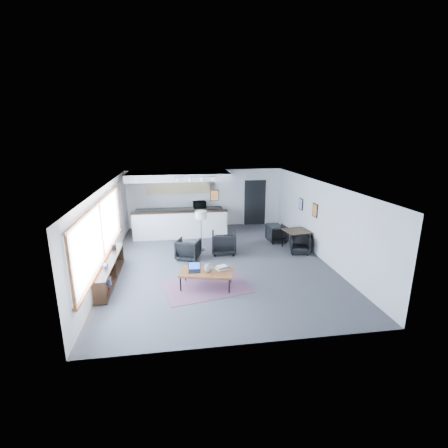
{
  "coord_description": "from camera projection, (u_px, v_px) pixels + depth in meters",
  "views": [
    {
      "loc": [
        -1.34,
        -10.07,
        4.12
      ],
      "look_at": [
        0.24,
        0.4,
        1.18
      ],
      "focal_mm": 26.0,
      "sensor_mm": 36.0,
      "label": 1
    }
  ],
  "objects": [
    {
      "name": "console",
      "position": [
        110.0,
        271.0,
        9.33
      ],
      "size": [
        0.35,
        3.0,
        0.8
      ],
      "color": "black",
      "rests_on": "floor"
    },
    {
      "name": "wall_art_lower",
      "position": [
        315.0,
        210.0,
        11.35
      ],
      "size": [
        0.03,
        0.38,
        0.48
      ],
      "color": "black",
      "rests_on": "room"
    },
    {
      "name": "window",
      "position": [
        101.0,
        232.0,
        9.14
      ],
      "size": [
        0.1,
        5.95,
        1.66
      ],
      "color": "#8CBFFF",
      "rests_on": "room"
    },
    {
      "name": "armchair_right",
      "position": [
        224.0,
        242.0,
        11.55
      ],
      "size": [
        0.93,
        0.88,
        0.86
      ],
      "primitive_type": "imported",
      "rotation": [
        0.0,
        0.0,
        3.01
      ],
      "color": "black",
      "rests_on": "floor"
    },
    {
      "name": "dining_chair_near",
      "position": [
        300.0,
        245.0,
        11.6
      ],
      "size": [
        0.69,
        0.67,
        0.59
      ],
      "primitive_type": "imported",
      "rotation": [
        0.0,
        0.0,
        -0.27
      ],
      "color": "black",
      "rests_on": "floor"
    },
    {
      "name": "floor_lamp",
      "position": [
        201.0,
        216.0,
        11.64
      ],
      "size": [
        0.54,
        0.54,
        1.47
      ],
      "rotation": [
        0.0,
        0.0,
        -0.33
      ],
      "color": "black",
      "rests_on": "floor"
    },
    {
      "name": "doorway",
      "position": [
        255.0,
        202.0,
        15.14
      ],
      "size": [
        1.1,
        0.12,
        2.15
      ],
      "color": "black",
      "rests_on": "room"
    },
    {
      "name": "room",
      "position": [
        219.0,
        224.0,
        10.54
      ],
      "size": [
        7.02,
        9.02,
        2.62
      ],
      "color": "#47474A",
      "rests_on": "ground"
    },
    {
      "name": "coaster",
      "position": [
        208.0,
        275.0,
        8.69
      ],
      "size": [
        0.11,
        0.11,
        0.01
      ],
      "rotation": [
        0.0,
        0.0,
        -0.28
      ],
      "color": "#E5590C",
      "rests_on": "coffee_table"
    },
    {
      "name": "laptop",
      "position": [
        194.0,
        268.0,
        8.97
      ],
      "size": [
        0.34,
        0.28,
        0.23
      ],
      "rotation": [
        0.0,
        0.0,
        -0.06
      ],
      "color": "black",
      "rests_on": "coffee_table"
    },
    {
      "name": "coffee_table",
      "position": [
        206.0,
        273.0,
        8.95
      ],
      "size": [
        1.57,
        1.09,
        0.47
      ],
      "rotation": [
        0.0,
        0.0,
        -0.24
      ],
      "color": "brown",
      "rests_on": "floor"
    },
    {
      "name": "book_stack",
      "position": [
        222.0,
        267.0,
        9.09
      ],
      "size": [
        0.38,
        0.34,
        0.1
      ],
      "rotation": [
        0.0,
        0.0,
        0.32
      ],
      "color": "silver",
      "rests_on": "coffee_table"
    },
    {
      "name": "microwave",
      "position": [
        199.0,
        204.0,
        14.5
      ],
      "size": [
        0.58,
        0.36,
        0.37
      ],
      "primitive_type": "imported",
      "rotation": [
        0.0,
        0.0,
        0.11
      ],
      "color": "black",
      "rests_on": "kitchenette"
    },
    {
      "name": "kilim_rug",
      "position": [
        207.0,
        287.0,
        9.07
      ],
      "size": [
        2.61,
        2.04,
        0.01
      ],
      "rotation": [
        0.0,
        0.0,
        0.21
      ],
      "color": "#62394C",
      "rests_on": "floor"
    },
    {
      "name": "ceramic_pot",
      "position": [
        208.0,
        268.0,
        8.9
      ],
      "size": [
        0.24,
        0.24,
        0.24
      ],
      "rotation": [
        0.0,
        0.0,
        -0.0
      ],
      "color": "gray",
      "rests_on": "coffee_table"
    },
    {
      "name": "armchair_left",
      "position": [
        188.0,
        248.0,
        11.04
      ],
      "size": [
        0.92,
        0.89,
        0.75
      ],
      "primitive_type": "imported",
      "rotation": [
        0.0,
        0.0,
        2.79
      ],
      "color": "black",
      "rests_on": "floor"
    },
    {
      "name": "dining_table",
      "position": [
        297.0,
        232.0,
        11.86
      ],
      "size": [
        0.96,
        0.96,
        0.72
      ],
      "rotation": [
        0.0,
        0.0,
        0.14
      ],
      "color": "black",
      "rests_on": "floor"
    },
    {
      "name": "kitchenette",
      "position": [
        179.0,
        201.0,
        13.88
      ],
      "size": [
        4.2,
        1.96,
        2.6
      ],
      "color": "white",
      "rests_on": "floor"
    },
    {
      "name": "wall_art_upper",
      "position": [
        301.0,
        204.0,
        12.6
      ],
      "size": [
        0.03,
        0.34,
        0.44
      ],
      "color": "black",
      "rests_on": "room"
    },
    {
      "name": "dining_chair_far",
      "position": [
        277.0,
        234.0,
        12.81
      ],
      "size": [
        0.65,
        0.62,
        0.62
      ],
      "primitive_type": "imported",
      "rotation": [
        0.0,
        0.0,
        3.24
      ],
      "color": "black",
      "rests_on": "floor"
    },
    {
      "name": "track_light",
      "position": [
        195.0,
        178.0,
        12.22
      ],
      "size": [
        1.6,
        0.07,
        0.15
      ],
      "color": "silver",
      "rests_on": "room"
    }
  ]
}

